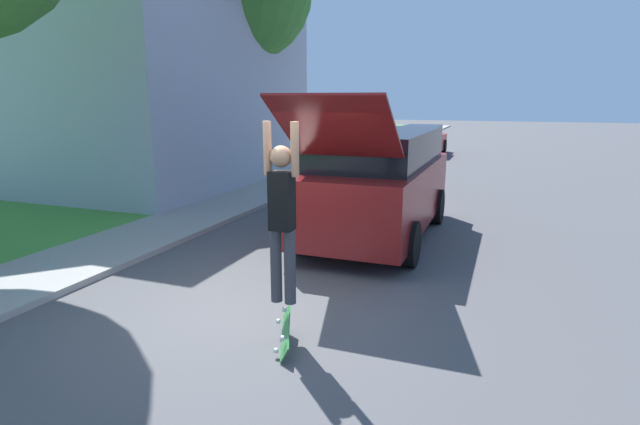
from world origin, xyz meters
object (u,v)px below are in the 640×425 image
at_px(suv_parked, 379,181).
at_px(skateboard, 285,331).
at_px(skateboarder, 282,212).
at_px(car_down_street, 422,141).

bearing_deg(suv_parked, skateboard, -87.86).
relative_size(suv_parked, skateboarder, 2.81).
xyz_separation_m(suv_parked, car_down_street, (-1.68, 15.19, -0.42)).
bearing_deg(car_down_street, skateboarder, -84.94).
relative_size(suv_parked, car_down_street, 1.36).
distance_m(suv_parked, skateboard, 4.85).
bearing_deg(suv_parked, skateboarder, -89.20).
height_order(skateboarder, skateboard, skateboarder).
bearing_deg(car_down_street, skateboard, -84.67).
distance_m(skateboarder, skateboard, 1.32).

